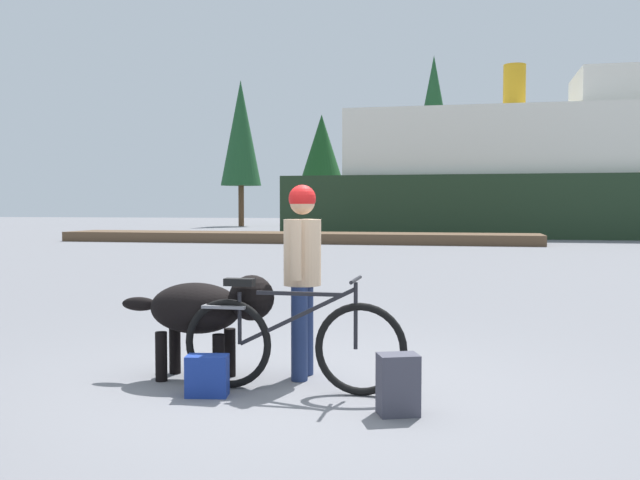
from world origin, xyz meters
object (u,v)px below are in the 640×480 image
(bicycle, at_px, (291,343))
(dog, at_px, (207,309))
(person_cyclist, at_px, (302,263))
(backpack, at_px, (398,384))
(ferry_boat, at_px, (589,176))
(handbag_pannier, at_px, (207,376))

(bicycle, height_order, dog, bicycle)
(person_cyclist, bearing_deg, dog, -163.35)
(bicycle, xyz_separation_m, dog, (-0.80, 0.24, 0.21))
(dog, distance_m, backpack, 1.87)
(dog, height_order, backpack, dog)
(dog, height_order, ferry_boat, ferry_boat)
(backpack, distance_m, handbag_pannier, 1.51)
(dog, bearing_deg, backpack, -22.07)
(person_cyclist, bearing_deg, backpack, -45.09)
(dog, relative_size, handbag_pannier, 4.27)
(handbag_pannier, bearing_deg, bicycle, 24.14)
(dog, bearing_deg, person_cyclist, 16.65)
(backpack, bearing_deg, handbag_pannier, 173.29)
(dog, distance_m, ferry_boat, 32.28)
(person_cyclist, bearing_deg, ferry_boat, 77.37)
(bicycle, height_order, backpack, bicycle)
(bicycle, relative_size, backpack, 4.20)
(bicycle, bearing_deg, dog, 163.23)
(person_cyclist, relative_size, dog, 1.21)
(bicycle, relative_size, handbag_pannier, 5.65)
(bicycle, bearing_deg, ferry_boat, 77.59)
(dog, xyz_separation_m, backpack, (1.69, -0.69, -0.39))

